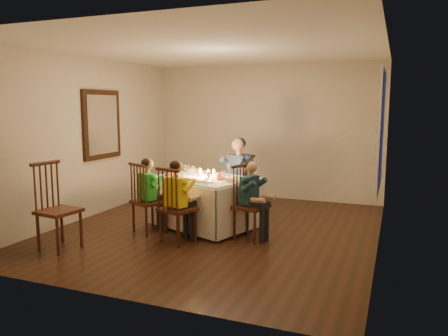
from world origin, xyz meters
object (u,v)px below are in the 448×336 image
at_px(chair_adult, 238,216).
at_px(child_yellow, 178,242).
at_px(dining_table, 204,191).
at_px(child_teal, 251,239).
at_px(chair_near_left, 150,232).
at_px(serving_bowl, 191,170).
at_px(child_green, 150,232).
at_px(chair_end, 251,239).
at_px(chair_near_right, 178,242).
at_px(adult, 238,216).
at_px(chair_extra, 61,249).

bearing_deg(chair_adult, child_yellow, -74.90).
distance_m(dining_table, child_teal, 1.07).
relative_size(chair_near_left, serving_bowl, 5.02).
bearing_deg(child_teal, child_yellow, 133.27).
xyz_separation_m(chair_near_left, child_green, (0.00, 0.00, 0.00)).
relative_size(chair_near_left, chair_end, 1.00).
bearing_deg(chair_near_left, chair_near_right, -176.77).
distance_m(chair_near_left, child_yellow, 0.64).
xyz_separation_m(chair_near_right, serving_bowl, (-0.42, 1.26, 0.78)).
distance_m(chair_adult, chair_near_left, 1.62).
xyz_separation_m(chair_adult, adult, (0.00, 0.00, 0.00)).
distance_m(child_green, child_yellow, 0.64).
bearing_deg(chair_adult, chair_extra, -97.93).
height_order(chair_near_left, chair_near_right, same).
bearing_deg(chair_extra, serving_bowl, -15.89).
bearing_deg(chair_end, serving_bowl, 72.59).
relative_size(chair_end, chair_extra, 0.92).
height_order(chair_near_left, child_teal, child_teal).
xyz_separation_m(chair_end, chair_extra, (-2.13, -1.31, 0.00)).
height_order(chair_near_right, chair_end, same).
distance_m(child_yellow, child_teal, 1.00).
xyz_separation_m(child_green, child_teal, (1.45, 0.26, 0.00)).
distance_m(chair_adult, chair_extra, 2.87).
distance_m(dining_table, child_yellow, 1.01).
bearing_deg(chair_end, child_teal, 0.00).
height_order(adult, child_teal, adult).
distance_m(chair_extra, child_yellow, 1.50).
bearing_deg(dining_table, chair_end, -2.27).
relative_size(chair_extra, child_teal, 1.03).
xyz_separation_m(dining_table, adult, (0.26, 0.78, -0.54)).
height_order(child_green, child_yellow, child_yellow).
height_order(dining_table, adult, dining_table).
bearing_deg(adult, chair_end, -37.62).
bearing_deg(dining_table, chair_near_left, -114.65).
bearing_deg(chair_adult, adult, 0.00).
xyz_separation_m(child_green, child_yellow, (0.59, -0.25, 0.00)).
height_order(chair_near_right, adult, adult).
bearing_deg(chair_near_left, child_teal, -144.18).
distance_m(chair_adult, adult, 0.00).
height_order(dining_table, child_yellow, dining_table).
relative_size(chair_end, child_yellow, 0.93).
xyz_separation_m(dining_table, child_green, (-0.60, -0.60, -0.54)).
bearing_deg(chair_near_left, chair_end, -144.18).
distance_m(chair_extra, child_green, 1.25).
xyz_separation_m(adult, child_green, (-0.85, -1.38, 0.00)).
relative_size(chair_adult, adult, 0.79).
distance_m(chair_near_left, chair_near_right, 0.64).
bearing_deg(child_yellow, chair_near_left, -5.40).
bearing_deg(adult, chair_adult, 0.00).
height_order(dining_table, child_teal, dining_table).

